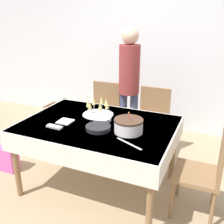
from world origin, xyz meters
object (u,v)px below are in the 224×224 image
Objects in this scene: plate_stack_main at (98,128)px; gift_bag at (8,159)px; dining_chair_right_end at (207,168)px; birthday_cake at (129,126)px; plate_stack_dessert at (102,119)px; person_standing at (129,78)px; high_chair at (57,110)px; dining_chair_far_left at (104,113)px; champagne_tray at (98,108)px; dining_chair_far_right at (152,121)px.

plate_stack_main reaches higher than gift_bag.
birthday_cake is at bearing -174.07° from dining_chair_right_end.
dining_chair_right_end is at bearing -4.56° from plate_stack_dessert.
person_standing is (-0.04, 0.94, 0.23)m from plate_stack_dessert.
birthday_cake is at bearing -31.11° from high_chair.
birthday_cake reaches higher than gift_bag.
champagne_tray is (0.24, -0.66, 0.34)m from dining_chair_far_left.
plate_stack_dessert is (-1.10, 0.09, 0.28)m from dining_chair_right_end.
dining_chair_right_end is 0.56× the size of person_standing.
dining_chair_right_end is 3.40× the size of birthday_cake.
gift_bag is (-1.53, -1.04, -0.36)m from dining_chair_far_right.
gift_bag is (-0.83, -1.04, -0.36)m from dining_chair_far_left.
gift_bag is at bearing -176.94° from birthday_cake.
person_standing is (-0.11, 1.17, 0.23)m from plate_stack_main.
high_chair is at bearing 160.00° from dining_chair_right_end.
dining_chair_right_end is 1.09m from plate_stack_main.
dining_chair_far_left and dining_chair_right_end have the same top height.
champagne_tray is 1.20m from high_chair.
plate_stack_dessert is at bearing 175.44° from dining_chair_right_end.
gift_bag is (-2.29, -0.16, -0.36)m from dining_chair_right_end.
dining_chair_far_right is at bearing 34.30° from gift_bag.
person_standing is (-0.38, 0.14, 0.51)m from dining_chair_far_right.
champagne_tray is at bearing -69.81° from dining_chair_far_left.
dining_chair_right_end is at bearing -49.19° from dining_chair_far_right.
dining_chair_right_end is 4.96× the size of plate_stack_dessert.
dining_chair_far_right is 0.65m from person_standing.
gift_bag is at bearing -179.16° from plate_stack_main.
person_standing is 1.21m from high_chair.
dining_chair_far_right is 1.89m from gift_bag.
dining_chair_right_end is (1.46, -0.88, 0.00)m from dining_chair_far_left.
champagne_tray is at bearing 116.42° from plate_stack_main.
high_chair is at bearing 148.89° from birthday_cake.
gift_bag is (-1.25, -0.02, -0.64)m from plate_stack_main.
champagne_tray is at bearing -30.49° from high_chair.
dining_chair_far_left is at bearing 112.48° from plate_stack_main.
high_chair is 1.02m from gift_bag.
birthday_cake is at bearing -53.28° from dining_chair_far_left.
plate_stack_main is 0.79× the size of gift_bag.
dining_chair_far_left is at bearing -180.00° from dining_chair_far_right.
plate_stack_dessert is (-0.36, 0.17, -0.05)m from birthday_cake.
birthday_cake reaches higher than plate_stack_dessert.
person_standing is at bearing 92.53° from plate_stack_dessert.
person_standing is 5.39× the size of gift_bag.
dining_chair_far_right is 1.01m from birthday_cake.
high_chair is (-1.10, 0.72, -0.31)m from plate_stack_dessert.
plate_stack_main is at bearing -172.23° from dining_chair_right_end.
champagne_tray is at bearing 19.70° from gift_bag.
dining_chair_right_end is at bearing 5.93° from birthday_cake.
plate_stack_main reaches higher than plate_stack_dessert.
dining_chair_right_end is 3.82× the size of plate_stack_main.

